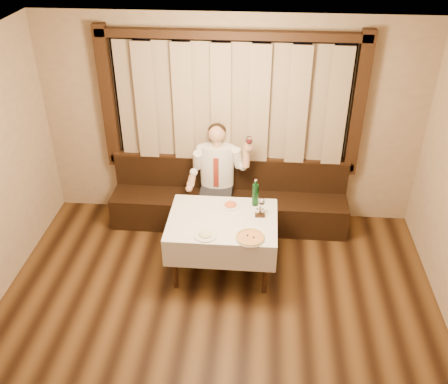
# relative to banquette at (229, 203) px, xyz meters

# --- Properties ---
(room) EXTENTS (5.01, 6.01, 2.81)m
(room) POSITION_rel_banquette_xyz_m (-0.00, -1.75, 1.19)
(room) COLOR black
(room) RESTS_ON ground
(banquette) EXTENTS (3.20, 0.61, 0.94)m
(banquette) POSITION_rel_banquette_xyz_m (0.00, 0.00, 0.00)
(banquette) COLOR black
(banquette) RESTS_ON ground
(dining_table) EXTENTS (1.27, 0.97, 0.76)m
(dining_table) POSITION_rel_banquette_xyz_m (0.00, -1.02, 0.34)
(dining_table) COLOR black
(dining_table) RESTS_ON ground
(pizza) EXTENTS (0.34, 0.34, 0.04)m
(pizza) POSITION_rel_banquette_xyz_m (0.34, -1.37, 0.46)
(pizza) COLOR white
(pizza) RESTS_ON dining_table
(pasta_red) EXTENTS (0.24, 0.24, 0.08)m
(pasta_red) POSITION_rel_banquette_xyz_m (0.07, -0.75, 0.48)
(pasta_red) COLOR white
(pasta_red) RESTS_ON dining_table
(pasta_cream) EXTENTS (0.26, 0.26, 0.09)m
(pasta_cream) POSITION_rel_banquette_xyz_m (-0.16, -1.36, 0.48)
(pasta_cream) COLOR white
(pasta_cream) RESTS_ON dining_table
(green_bottle) EXTENTS (0.08, 0.08, 0.35)m
(green_bottle) POSITION_rel_banquette_xyz_m (0.37, -0.69, 0.60)
(green_bottle) COLOR #12551E
(green_bottle) RESTS_ON dining_table
(table_wine_glass) EXTENTS (0.08, 0.08, 0.21)m
(table_wine_glass) POSITION_rel_banquette_xyz_m (0.45, -0.87, 0.60)
(table_wine_glass) COLOR white
(table_wine_glass) RESTS_ON dining_table
(cruet_caddy) EXTENTS (0.12, 0.06, 0.12)m
(cruet_caddy) POSITION_rel_banquette_xyz_m (0.43, -0.94, 0.49)
(cruet_caddy) COLOR black
(cruet_caddy) RESTS_ON dining_table
(seated_man) EXTENTS (0.83, 0.62, 1.48)m
(seated_man) POSITION_rel_banquette_xyz_m (-0.15, -0.09, 0.54)
(seated_man) COLOR black
(seated_man) RESTS_ON ground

